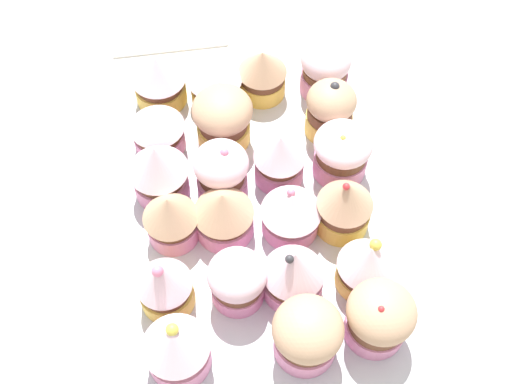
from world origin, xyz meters
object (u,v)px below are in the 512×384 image
object	(u,v)px
cupcake_1	(367,265)
cupcake_4	(330,109)
cupcake_12	(224,213)
cupcake_18	(171,217)
baking_tray	(256,209)
cupcake_3	(342,152)
cupcake_8	(291,212)
cupcake_20	(157,128)
cupcake_5	(325,69)
cupcake_7	(293,272)
cupcake_11	(237,280)
cupcake_0	(379,317)
cupcake_21	(159,79)
cupcake_9	(280,157)
cupcake_16	(176,347)
cupcake_13	(221,171)
napkin	(166,8)
cupcake_17	(164,284)
cupcake_19	(158,170)
cupcake_14	(223,118)
cupcake_6	(307,334)
cupcake_10	(262,73)
cupcake_2	(345,205)

from	to	relation	value
cupcake_1	cupcake_4	bearing A→B (deg)	1.13
cupcake_12	cupcake_18	size ratio (longest dim) A/B	0.96
baking_tray	cupcake_3	size ratio (longest dim) A/B	6.27
cupcake_8	cupcake_12	bearing A→B (deg)	85.83
cupcake_20	cupcake_12	bearing A→B (deg)	-151.09
cupcake_4	cupcake_5	distance (cm)	6.28
cupcake_7	cupcake_12	size ratio (longest dim) A/B	1.15
cupcake_8	cupcake_11	world-z (taller)	cupcake_8
cupcake_0	cupcake_21	size ratio (longest dim) A/B	1.06
baking_tray	cupcake_9	distance (cm)	6.35
cupcake_16	cupcake_1	bearing A→B (deg)	-71.25
cupcake_4	cupcake_13	world-z (taller)	cupcake_4
napkin	cupcake_9	bearing A→B (deg)	-158.18
cupcake_11	cupcake_17	xyz separation A→B (cm)	(0.09, 6.92, 0.59)
cupcake_11	cupcake_21	xyz separation A→B (cm)	(26.18, 6.80, 0.19)
cupcake_8	cupcake_9	world-z (taller)	cupcake_9
cupcake_16	cupcake_19	bearing A→B (deg)	3.15
cupcake_5	cupcake_19	bearing A→B (deg)	122.79
cupcake_14	cupcake_18	size ratio (longest dim) A/B	1.02
cupcake_0	cupcake_14	distance (cm)	27.73
baking_tray	cupcake_8	world-z (taller)	cupcake_8
cupcake_6	cupcake_14	size ratio (longest dim) A/B	1.01
cupcake_8	cupcake_21	distance (cm)	23.13
cupcake_14	cupcake_17	distance (cm)	20.67
cupcake_0	cupcake_9	distance (cm)	20.00
cupcake_10	cupcake_21	xyz separation A→B (cm)	(0.21, 12.09, 0.10)
cupcake_16	cupcake_19	world-z (taller)	cupcake_19
cupcake_5	cupcake_10	bearing A→B (deg)	88.19
cupcake_11	cupcake_13	size ratio (longest dim) A/B	0.90
baking_tray	cupcake_8	xyz separation A→B (cm)	(-2.90, -3.30, 3.85)
cupcake_2	cupcake_13	xyz separation A→B (cm)	(5.72, 12.15, -0.30)
cupcake_0	cupcake_12	bearing A→B (deg)	46.43
cupcake_0	cupcake_12	size ratio (longest dim) A/B	1.07
cupcake_20	cupcake_21	distance (cm)	7.00
cupcake_7	cupcake_11	distance (cm)	5.45
cupcake_18	cupcake_21	bearing A→B (deg)	2.25
cupcake_5	cupcake_9	world-z (taller)	cupcake_9
cupcake_21	cupcake_5	bearing A→B (deg)	-91.32
baking_tray	cupcake_13	xyz separation A→B (cm)	(2.68, 3.40, 4.16)
cupcake_0	cupcake_18	world-z (taller)	cupcake_0
cupcake_10	baking_tray	bearing A→B (deg)	171.35
cupcake_1	cupcake_7	world-z (taller)	cupcake_7
cupcake_8	cupcake_21	size ratio (longest dim) A/B	0.96
cupcake_7	cupcake_4	bearing A→B (deg)	-19.36
cupcake_16	cupcake_11	bearing A→B (deg)	-44.47
cupcake_0	cupcake_13	world-z (taller)	same
cupcake_1	cupcake_21	world-z (taller)	cupcake_1
cupcake_7	cupcake_8	xyz separation A→B (cm)	(6.95, -0.73, -0.53)
cupcake_4	cupcake_21	world-z (taller)	cupcake_4
cupcake_8	cupcake_11	bearing A→B (deg)	138.75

